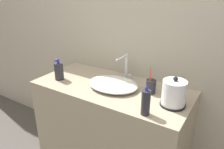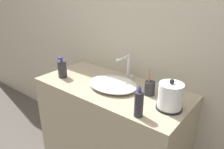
{
  "view_description": "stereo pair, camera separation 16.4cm",
  "coord_description": "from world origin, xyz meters",
  "px_view_note": "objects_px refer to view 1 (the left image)",
  "views": [
    {
      "loc": [
        0.82,
        -1.0,
        1.54
      ],
      "look_at": [
        0.01,
        0.28,
        0.91
      ],
      "focal_mm": 35.0,
      "sensor_mm": 36.0,
      "label": 1
    },
    {
      "loc": [
        0.95,
        -0.91,
        1.54
      ],
      "look_at": [
        0.01,
        0.28,
        0.91
      ],
      "focal_mm": 35.0,
      "sensor_mm": 36.0,
      "label": 2
    }
  ],
  "objects_px": {
    "toothbrush_cup": "(151,86)",
    "shampoo_bottle": "(146,102)",
    "faucet": "(125,65)",
    "lotion_bottle": "(59,71)",
    "electric_kettle": "(174,94)"
  },
  "relations": [
    {
      "from": "electric_kettle",
      "to": "lotion_bottle",
      "type": "distance_m",
      "value": 0.93
    },
    {
      "from": "faucet",
      "to": "toothbrush_cup",
      "type": "height_order",
      "value": "same"
    },
    {
      "from": "lotion_bottle",
      "to": "shampoo_bottle",
      "type": "bearing_deg",
      "value": -7.52
    },
    {
      "from": "toothbrush_cup",
      "to": "electric_kettle",
      "type": "bearing_deg",
      "value": -24.97
    },
    {
      "from": "toothbrush_cup",
      "to": "lotion_bottle",
      "type": "height_order",
      "value": "toothbrush_cup"
    },
    {
      "from": "faucet",
      "to": "shampoo_bottle",
      "type": "height_order",
      "value": "faucet"
    },
    {
      "from": "lotion_bottle",
      "to": "shampoo_bottle",
      "type": "xyz_separation_m",
      "value": [
        0.82,
        -0.11,
        0.01
      ]
    },
    {
      "from": "faucet",
      "to": "toothbrush_cup",
      "type": "bearing_deg",
      "value": -22.52
    },
    {
      "from": "toothbrush_cup",
      "to": "shampoo_bottle",
      "type": "xyz_separation_m",
      "value": [
        0.08,
        -0.28,
        0.03
      ]
    },
    {
      "from": "toothbrush_cup",
      "to": "shampoo_bottle",
      "type": "relative_size",
      "value": 1.04
    },
    {
      "from": "electric_kettle",
      "to": "lotion_bottle",
      "type": "height_order",
      "value": "electric_kettle"
    },
    {
      "from": "faucet",
      "to": "electric_kettle",
      "type": "xyz_separation_m",
      "value": [
        0.47,
        -0.2,
        -0.04
      ]
    },
    {
      "from": "faucet",
      "to": "lotion_bottle",
      "type": "relative_size",
      "value": 1.19
    },
    {
      "from": "electric_kettle",
      "to": "lotion_bottle",
      "type": "relative_size",
      "value": 1.15
    },
    {
      "from": "electric_kettle",
      "to": "toothbrush_cup",
      "type": "xyz_separation_m",
      "value": [
        -0.19,
        0.09,
        -0.03
      ]
    }
  ]
}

